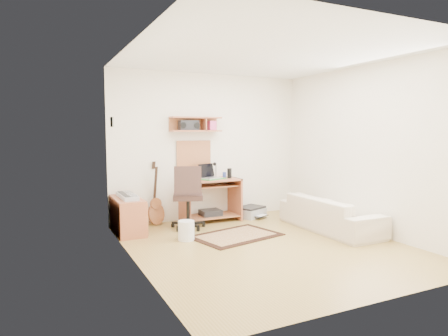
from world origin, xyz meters
name	(u,v)px	position (x,y,z in m)	size (l,w,h in m)	color
floor	(266,246)	(0.00, 0.00, -0.01)	(3.60, 4.00, 0.01)	#AE8D48
ceiling	(268,54)	(0.00, 0.00, 2.60)	(3.60, 4.00, 0.01)	white
back_wall	(209,147)	(0.00, 2.00, 1.30)	(3.60, 0.01, 2.60)	white
left_wall	(134,156)	(-1.80, 0.00, 1.30)	(0.01, 4.00, 2.60)	white
right_wall	(367,149)	(1.80, 0.00, 1.30)	(0.01, 4.00, 2.60)	white
wall_shelf	(196,124)	(-0.30, 1.88, 1.70)	(0.90, 0.25, 0.26)	#B66340
cork_board	(194,154)	(-0.30, 1.98, 1.17)	(0.64, 0.03, 0.49)	tan
wall_photo	(112,122)	(-1.79, 1.50, 1.72)	(0.02, 0.20, 0.15)	#4C8CBF
desk	(210,200)	(-0.09, 1.73, 0.38)	(1.00, 0.55, 0.75)	#B66340
laptop	(211,171)	(-0.08, 1.71, 0.88)	(0.35, 0.35, 0.26)	silver
speaker	(229,173)	(0.26, 1.68, 0.84)	(0.08, 0.08, 0.17)	black
desk_lamp	(216,170)	(0.08, 1.87, 0.89)	(0.09, 0.09, 0.27)	black
pencil_cup	(224,175)	(0.23, 1.83, 0.80)	(0.07, 0.07, 0.09)	#354AA1
boombox	(189,125)	(-0.43, 1.87, 1.68)	(0.34, 0.15, 0.17)	black
rug	(236,236)	(-0.15, 0.63, 0.01)	(1.28, 0.85, 0.02)	tan
task_chair	(188,197)	(-0.63, 1.40, 0.52)	(0.54, 0.54, 1.05)	#382521
cabinet	(128,215)	(-1.58, 1.55, 0.28)	(0.40, 0.90, 0.55)	#B66340
music_keyboard	(127,196)	(-1.58, 1.55, 0.58)	(0.22, 0.70, 0.06)	#B2B5BA
guitar	(156,193)	(-1.03, 1.86, 0.54)	(0.29, 0.18, 1.08)	#9F5A30
waste_basket	(186,230)	(-0.90, 0.75, 0.14)	(0.24, 0.24, 0.29)	white
printer	(251,212)	(0.71, 1.70, 0.09)	(0.49, 0.38, 0.18)	#A5A8AA
sofa	(330,208)	(1.38, 0.31, 0.36)	(1.82, 0.53, 0.71)	beige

